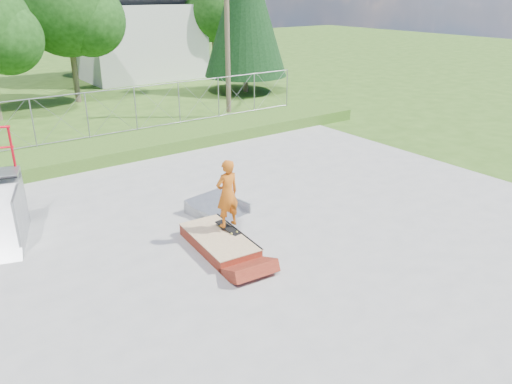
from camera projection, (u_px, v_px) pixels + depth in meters
ground at (238, 256)px, 12.00m from camera, size 120.00×120.00×0.00m
concrete_pad at (238, 255)px, 11.99m from camera, size 20.00×16.00×0.04m
grass_berm at (100, 150)px, 19.04m from camera, size 24.00×3.00×0.50m
grind_box at (219, 242)px, 12.28m from camera, size 1.30×2.40×0.34m
flat_bank_ramp at (218, 208)px, 14.13m from camera, size 1.56×1.63×0.41m
skateboard at (228, 228)px, 12.51m from camera, size 0.32×0.82×0.13m
skater at (227, 196)px, 12.19m from camera, size 0.65×0.44×1.73m
chain_link_fence at (87, 116)px, 19.36m from camera, size 20.00×0.06×1.80m
gable_house at (137, 22)px, 34.96m from camera, size 8.40×6.08×8.94m
utility_pole at (227, 34)px, 23.57m from camera, size 0.24×0.24×8.00m
tree_center at (73, 12)px, 26.56m from camera, size 5.44×5.12×7.60m
tree_right_far at (217, 10)px, 35.91m from camera, size 5.10×4.80×7.12m
tree_back_mid at (75, 25)px, 34.38m from camera, size 4.08×3.84×5.70m
conifer_tree at (245, 6)px, 29.37m from camera, size 5.04×5.04×9.10m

